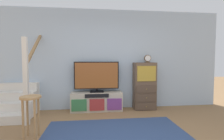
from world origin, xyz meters
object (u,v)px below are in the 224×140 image
Objects in this scene: television at (97,76)px; desk_clock at (148,59)px; side_cabinet at (144,86)px; bar_stool_near at (31,107)px; media_console at (97,101)px.

television is 1.44m from desk_clock.
side_cabinet is (1.29, -0.01, -0.28)m from television.
desk_clock is (0.07, -0.01, 0.74)m from side_cabinet.
desk_clock is 3.00m from bar_stool_near.
television is 5.69× the size of desk_clock.
desk_clock is (1.37, -0.03, 0.45)m from television.
side_cabinet is 1.75× the size of bar_stool_near.
desk_clock is (1.37, -0.00, 1.13)m from media_console.
side_cabinet reaches higher than bar_stool_near.
bar_stool_near is (-2.43, -1.42, -0.09)m from side_cabinet.
media_console is 1.15× the size of television.
side_cabinet is at bearing 0.45° from media_console.
television is 1.61× the size of bar_stool_near.
desk_clock reaches higher than media_console.
media_console is 6.52× the size of desk_clock.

